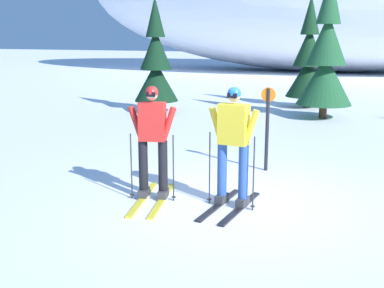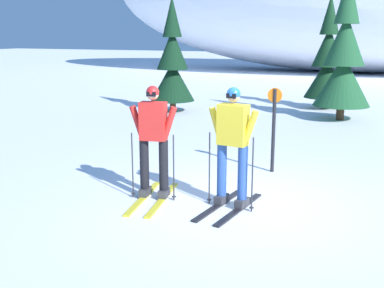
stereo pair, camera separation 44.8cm
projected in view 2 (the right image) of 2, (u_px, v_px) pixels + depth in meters
ground_plane at (242, 202)px, 7.66m from camera, size 120.00×120.00×0.00m
skier_red_jacket at (153, 140)px, 7.66m from camera, size 0.79×1.71×1.84m
skier_yellow_jacket at (232, 144)px, 7.26m from camera, size 0.82×1.60×1.86m
pine_tree_far_left at (173, 65)px, 16.13m from camera, size 1.48×1.48×3.83m
pine_tree_center_left at (327, 62)px, 16.81m from camera, size 1.53×1.53×3.95m
pine_tree_center_right at (344, 59)px, 14.52m from camera, size 1.72×1.72×4.45m
trail_marker_post at (274, 125)px, 9.15m from camera, size 0.28×0.07×1.63m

